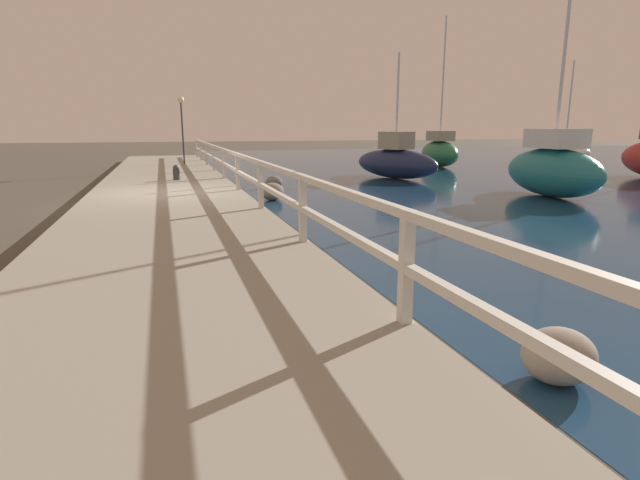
{
  "coord_description": "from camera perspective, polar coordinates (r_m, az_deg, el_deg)",
  "views": [
    {
      "loc": [
        -0.05,
        -13.31,
        1.93
      ],
      "look_at": [
        3.07,
        -3.31,
        -0.44
      ],
      "focal_mm": 28.0,
      "sensor_mm": 36.0,
      "label": 1
    }
  ],
  "objects": [
    {
      "name": "railing",
      "position": [
        13.48,
        -9.41,
        8.5
      ],
      "size": [
        0.1,
        32.5,
        0.97
      ],
      "color": "silver",
      "rests_on": "dock_walkway"
    },
    {
      "name": "ground_plane",
      "position": [
        13.45,
        -16.99,
        3.93
      ],
      "size": [
        120.0,
        120.0,
        0.0
      ],
      "primitive_type": "plane",
      "color": "#4C473D"
    },
    {
      "name": "sailboat_navy",
      "position": [
        19.64,
        8.64,
        8.89
      ],
      "size": [
        2.44,
        4.38,
        4.62
      ],
      "rotation": [
        0.0,
        0.0,
        0.31
      ],
      "color": "#192347",
      "rests_on": "water_surface"
    },
    {
      "name": "boulder_upstream",
      "position": [
        4.34,
        25.61,
        -11.83
      ],
      "size": [
        0.57,
        0.52,
        0.43
      ],
      "color": "gray",
      "rests_on": "ground"
    },
    {
      "name": "mooring_bollard",
      "position": [
        16.54,
        -16.11,
        7.43
      ],
      "size": [
        0.21,
        0.21,
        0.47
      ],
      "color": "#333338",
      "rests_on": "dock_walkway"
    },
    {
      "name": "dock_walkway",
      "position": [
        13.43,
        -17.03,
        4.58
      ],
      "size": [
        3.85,
        36.0,
        0.31
      ],
      "color": "gray",
      "rests_on": "ground"
    },
    {
      "name": "sailboat_teal",
      "position": [
        15.69,
        25.06,
        7.42
      ],
      "size": [
        1.76,
        3.95,
        6.33
      ],
      "rotation": [
        0.0,
        0.0,
        -0.1
      ],
      "color": "#1E707A",
      "rests_on": "water_surface"
    },
    {
      "name": "boulder_near_dock",
      "position": [
        16.27,
        -5.28,
        6.6
      ],
      "size": [
        0.55,
        0.49,
        0.41
      ],
      "color": "#666056",
      "rests_on": "ground"
    },
    {
      "name": "dock_lamp",
      "position": [
        23.99,
        -15.56,
        13.9
      ],
      "size": [
        0.29,
        0.29,
        2.98
      ],
      "color": "#2D2D33",
      "rests_on": "dock_walkway"
    },
    {
      "name": "sailboat_green",
      "position": [
        26.19,
        13.5,
        9.83
      ],
      "size": [
        1.84,
        3.94,
        7.12
      ],
      "rotation": [
        0.0,
        0.0,
        -0.16
      ],
      "color": "#236B42",
      "rests_on": "water_surface"
    },
    {
      "name": "sailboat_white",
      "position": [
        33.23,
        26.19,
        9.24
      ],
      "size": [
        2.11,
        4.22,
        5.65
      ],
      "rotation": [
        0.0,
        0.0,
        -0.14
      ],
      "color": "white",
      "rests_on": "water_surface"
    },
    {
      "name": "boulder_far_strip",
      "position": [
        13.6,
        -5.49,
        5.53
      ],
      "size": [
        0.64,
        0.57,
        0.48
      ],
      "color": "slate",
      "rests_on": "ground"
    }
  ]
}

